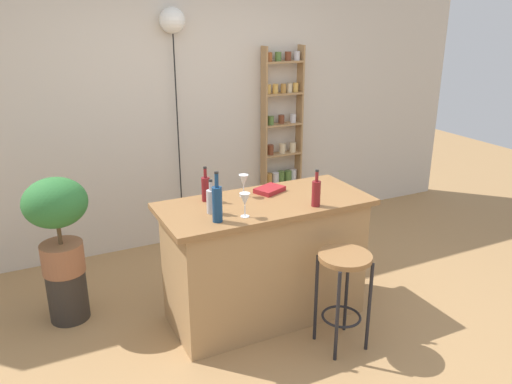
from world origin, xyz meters
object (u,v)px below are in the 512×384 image
(spice_shelf, at_px, (282,140))
(plant_stool, at_px, (68,295))
(bottle_vinegar, at_px, (206,188))
(cookbook, at_px, (270,190))
(pendant_globe_light, at_px, (172,23))
(wine_glass_left, at_px, (244,181))
(wine_glass_center, at_px, (245,200))
(potted_plant, at_px, (57,217))
(bar_stool, at_px, (344,278))
(bottle_soda_blue, at_px, (211,201))
(bottle_spirits_clear, at_px, (316,193))
(bottle_sauce_amber, at_px, (217,203))

(spice_shelf, relative_size, plant_stool, 4.80)
(bottle_vinegar, distance_m, cookbook, 0.50)
(spice_shelf, relative_size, pendant_globe_light, 0.84)
(wine_glass_left, bearing_deg, bottle_vinegar, 173.82)
(cookbook, bearing_deg, wine_glass_center, -159.23)
(potted_plant, bearing_deg, bar_stool, -35.47)
(spice_shelf, relative_size, bottle_soda_blue, 8.02)
(spice_shelf, xyz_separation_m, potted_plant, (-2.32, -0.91, -0.11))
(wine_glass_left, bearing_deg, bar_stool, -62.21)
(spice_shelf, height_order, potted_plant, spice_shelf)
(cookbook, height_order, pendant_globe_light, pendant_globe_light)
(bottle_vinegar, height_order, wine_glass_left, bottle_vinegar)
(spice_shelf, height_order, wine_glass_center, spice_shelf)
(potted_plant, xyz_separation_m, cookbook, (1.47, -0.44, 0.11))
(wine_glass_center, bearing_deg, plant_stool, 144.11)
(spice_shelf, height_order, bottle_vinegar, spice_shelf)
(spice_shelf, bearing_deg, potted_plant, -158.51)
(spice_shelf, relative_size, wine_glass_center, 11.50)
(plant_stool, bearing_deg, pendant_globe_light, 37.68)
(bottle_spirits_clear, distance_m, cookbook, 0.44)
(bar_stool, bearing_deg, spice_shelf, 72.20)
(bar_stool, xyz_separation_m, cookbook, (-0.18, 0.74, 0.42))
(plant_stool, distance_m, bottle_vinegar, 1.34)
(bar_stool, distance_m, bottle_soda_blue, 1.03)
(spice_shelf, xyz_separation_m, bottle_vinegar, (-1.34, -1.32, 0.08))
(spice_shelf, distance_m, wine_glass_center, 2.10)
(bottle_vinegar, bearing_deg, wine_glass_left, -6.18)
(wine_glass_left, bearing_deg, bottle_soda_blue, -148.53)
(bottle_soda_blue, distance_m, cookbook, 0.59)
(bottle_soda_blue, bearing_deg, spice_shelf, 48.05)
(cookbook, bearing_deg, bottle_sauce_amber, -171.06)
(bottle_sauce_amber, xyz_separation_m, wine_glass_center, (0.19, -0.00, -0.01))
(wine_glass_center, bearing_deg, pendant_globe_light, 86.26)
(plant_stool, xyz_separation_m, bottle_soda_blue, (0.93, -0.64, 0.82))
(potted_plant, relative_size, wine_glass_center, 4.41)
(potted_plant, bearing_deg, bottle_sauce_amber, -41.11)
(spice_shelf, distance_m, bottle_soda_blue, 2.09)
(bottle_soda_blue, relative_size, pendant_globe_light, 0.10)
(bottle_sauce_amber, distance_m, cookbook, 0.68)
(plant_stool, height_order, bottle_soda_blue, bottle_soda_blue)
(spice_shelf, bearing_deg, bottle_soda_blue, -131.95)
(bottle_soda_blue, bearing_deg, bottle_spirits_clear, -15.78)
(plant_stool, distance_m, bottle_spirits_clear, 2.01)
(bar_stool, height_order, pendant_globe_light, pendant_globe_light)
(wine_glass_center, bearing_deg, cookbook, 44.15)
(spice_shelf, height_order, plant_stool, spice_shelf)
(spice_shelf, distance_m, wine_glass_left, 1.72)
(bottle_sauce_amber, bearing_deg, bottle_soda_blue, 83.43)
(bottle_spirits_clear, bearing_deg, potted_plant, 152.79)
(spice_shelf, xyz_separation_m, bottle_sauce_amber, (-1.41, -1.71, 0.11))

